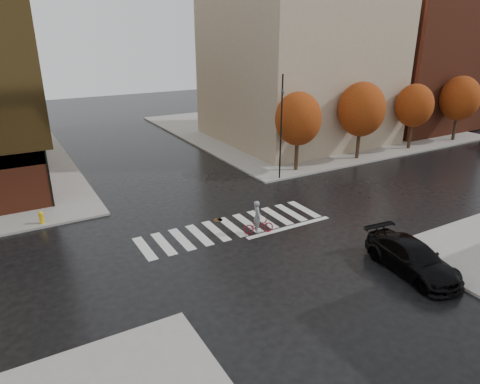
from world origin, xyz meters
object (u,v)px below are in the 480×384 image
object	(u,v)px
sedan	(412,258)
traffic_light_ne	(281,120)
cyclist	(258,222)
traffic_light_nw	(45,154)
fire_hydrant	(41,217)

from	to	relation	value
sedan	traffic_light_ne	distance (m)	15.43
cyclist	traffic_light_ne	xyz separation A→B (m)	(6.63, 7.30, 4.14)
sedan	traffic_light_nw	xyz separation A→B (m)	(-14.20, 17.41, 3.00)
traffic_light_nw	sedan	bearing A→B (deg)	33.92
cyclist	traffic_light_nw	distance (m)	14.40
cyclist	traffic_light_ne	size ratio (longest dim) A/B	0.26
traffic_light_ne	traffic_light_nw	bearing A→B (deg)	-32.66
cyclist	traffic_light_nw	size ratio (longest dim) A/B	0.32
cyclist	traffic_light_ne	bearing A→B (deg)	-27.41
traffic_light_nw	fire_hydrant	xyz separation A→B (m)	(-1.02, -2.50, -3.19)
cyclist	fire_hydrant	size ratio (longest dim) A/B	2.58
traffic_light_ne	fire_hydrant	distance (m)	18.05
traffic_light_nw	traffic_light_ne	world-z (taller)	traffic_light_ne
cyclist	fire_hydrant	bearing A→B (deg)	70.32
sedan	traffic_light_nw	distance (m)	22.66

